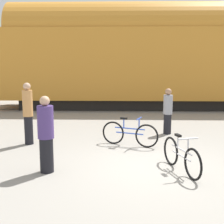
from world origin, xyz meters
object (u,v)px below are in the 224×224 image
Objects in this scene: person_in_grey at (168,111)px; person_in_tan at (28,113)px; bicycle_blue at (130,134)px; bicycle_silver at (181,156)px; freight_train at (134,53)px; person_in_purple at (46,135)px.

person_in_tan reaches higher than person_in_grey.
bicycle_silver is at bearing -62.87° from bicycle_blue.
person_in_grey is at bearing -131.74° from person_in_tan.
person_in_tan is (-3.02, 0.11, 0.58)m from bicycle_blue.
freight_train reaches higher than person_in_grey.
bicycle_silver is 0.94× the size of person_in_purple.
bicycle_blue reaches higher than bicycle_silver.
person_in_grey is 5.00m from person_in_purple.
person_in_tan is at bearing -138.73° from person_in_purple.
person_in_grey reaches higher than bicycle_blue.
person_in_purple is (-3.26, -3.79, 0.08)m from person_in_grey.
person_in_purple is (1.09, -2.34, -0.08)m from person_in_tan.
bicycle_blue is 1.05× the size of person_in_grey.
bicycle_silver is 2.41m from bicycle_blue.
bicycle_silver is 3.74m from person_in_grey.
person_in_grey reaches higher than bicycle_silver.
person_in_tan is at bearing -115.30° from freight_train.
person_in_purple is (-2.36, -9.64, -1.98)m from freight_train.
person_in_purple is at bearing -130.81° from bicycle_blue.
person_in_purple is (-1.92, -2.23, 0.50)m from bicycle_blue.
bicycle_silver is 3.07m from person_in_purple.
person_in_tan is 1.07× the size of person_in_purple.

